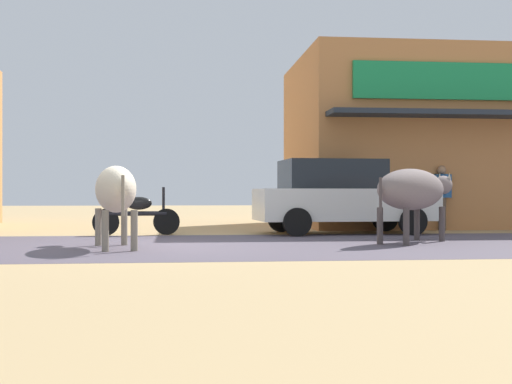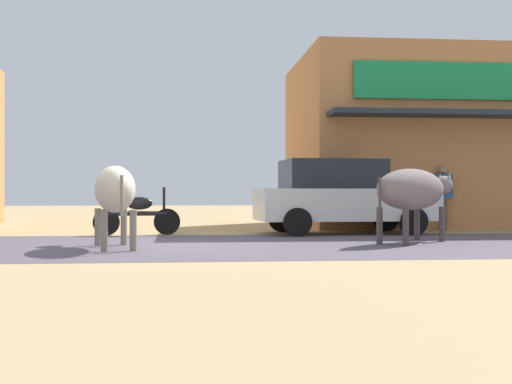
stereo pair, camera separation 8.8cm
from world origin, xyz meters
TOP-DOWN VIEW (x-y plane):
  - ground at (0.00, 0.00)m, footprint 80.00×80.00m
  - asphalt_road at (0.00, 0.00)m, footprint 72.00×5.91m
  - storefront_right_club at (8.05, 7.13)m, footprint 8.15×6.52m
  - parked_hatchback_car at (4.24, 3.24)m, footprint 3.98×2.08m
  - parked_motorcycle at (-0.22, 3.13)m, footprint 1.85×0.30m
  - cow_near_brown at (-0.39, -0.42)m, footprint 1.00×2.56m
  - cow_far_dark at (4.90, 0.24)m, footprint 2.29×2.26m
  - pedestrian_by_shop at (6.98, 4.26)m, footprint 0.47×0.61m

SIDE VIEW (x-z plane):
  - ground at x=0.00m, z-range 0.00..0.00m
  - asphalt_road at x=0.00m, z-range 0.00..0.00m
  - parked_motorcycle at x=-0.22m, z-range -0.06..0.98m
  - parked_hatchback_car at x=4.24m, z-range 0.02..1.66m
  - pedestrian_by_shop at x=6.98m, z-range 0.13..1.71m
  - cow_near_brown at x=-0.39m, z-range 0.28..1.63m
  - cow_far_dark at x=4.90m, z-range 0.29..1.63m
  - storefront_right_club at x=8.05m, z-range 0.00..4.65m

